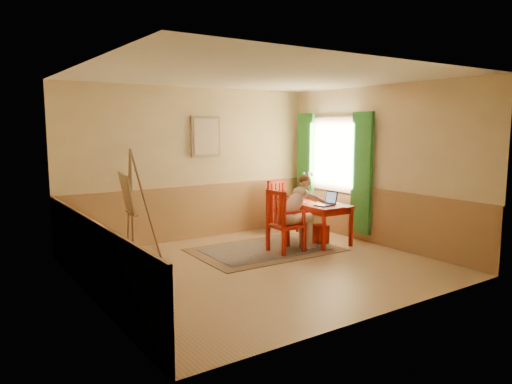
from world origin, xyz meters
TOP-DOWN VIEW (x-y plane):
  - room at (0.00, 0.00)m, footprint 5.04×4.54m
  - wainscot at (0.00, 0.80)m, footprint 5.00×4.50m
  - window at (2.42, 1.10)m, footprint 0.12×2.01m
  - wall_portrait at (0.25, 2.20)m, footprint 0.60×0.05m
  - rug at (0.58, 0.76)m, footprint 2.44×1.66m
  - table at (1.67, 0.69)m, footprint 0.74×1.21m
  - chair_left at (0.74, 0.46)m, footprint 0.50×0.48m
  - chair_back at (1.71, 1.79)m, footprint 0.49×0.51m
  - figure at (1.04, 0.47)m, footprint 0.95×0.41m
  - laptop at (1.67, 0.43)m, footprint 0.43×0.31m
  - papers at (1.80, 0.59)m, footprint 0.67×1.06m
  - vase at (1.94, 1.24)m, footprint 0.18×0.26m
  - wastebasket at (1.71, 0.61)m, footprint 0.31×0.31m
  - easel at (-1.61, 1.16)m, footprint 0.64×0.79m

SIDE VIEW (x-z plane):
  - rug at x=0.58m, z-range 0.00..0.02m
  - wastebasket at x=1.71m, z-range 0.00..0.33m
  - wainscot at x=0.00m, z-range 0.00..1.00m
  - chair_back at x=1.71m, z-range 0.00..1.02m
  - chair_left at x=0.74m, z-range 0.00..1.06m
  - table at x=1.67m, z-range 0.27..0.99m
  - figure at x=1.04m, z-range 0.07..1.35m
  - papers at x=1.80m, z-range 0.72..0.72m
  - laptop at x=1.67m, z-range 0.65..0.89m
  - vase at x=1.94m, z-range 0.70..1.21m
  - easel at x=-1.61m, z-range 0.16..1.93m
  - window at x=2.42m, z-range 0.25..2.45m
  - room at x=0.00m, z-range -0.02..2.82m
  - wall_portrait at x=0.25m, z-range 1.52..2.28m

